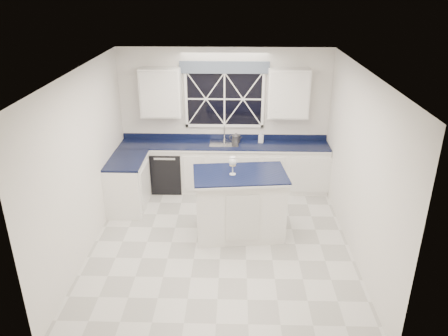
{
  "coord_description": "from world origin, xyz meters",
  "views": [
    {
      "loc": [
        0.21,
        -5.84,
        3.85
      ],
      "look_at": [
        0.04,
        0.4,
        1.12
      ],
      "focal_mm": 35.0,
      "sensor_mm": 36.0,
      "label": 1
    }
  ],
  "objects_px": {
    "island": "(240,204)",
    "dishwasher": "(168,169)",
    "soap_bottle": "(261,137)",
    "wine_glass": "(233,162)",
    "faucet": "(224,133)",
    "kettle": "(236,138)"
  },
  "relations": [
    {
      "from": "wine_glass",
      "to": "kettle",
      "type": "bearing_deg",
      "value": 88.47
    },
    {
      "from": "island",
      "to": "dishwasher",
      "type": "bearing_deg",
      "value": 124.03
    },
    {
      "from": "dishwasher",
      "to": "kettle",
      "type": "bearing_deg",
      "value": 5.49
    },
    {
      "from": "island",
      "to": "kettle",
      "type": "relative_size",
      "value": 5.99
    },
    {
      "from": "soap_bottle",
      "to": "wine_glass",
      "type": "bearing_deg",
      "value": -106.44
    },
    {
      "from": "kettle",
      "to": "soap_bottle",
      "type": "relative_size",
      "value": 1.2
    },
    {
      "from": "kettle",
      "to": "wine_glass",
      "type": "height_order",
      "value": "wine_glass"
    },
    {
      "from": "wine_glass",
      "to": "dishwasher",
      "type": "bearing_deg",
      "value": 127.24
    },
    {
      "from": "dishwasher",
      "to": "kettle",
      "type": "distance_m",
      "value": 1.47
    },
    {
      "from": "wine_glass",
      "to": "faucet",
      "type": "bearing_deg",
      "value": 95.35
    },
    {
      "from": "dishwasher",
      "to": "soap_bottle",
      "type": "bearing_deg",
      "value": 3.71
    },
    {
      "from": "dishwasher",
      "to": "island",
      "type": "xyz_separation_m",
      "value": [
        1.39,
        -1.64,
        0.13
      ]
    },
    {
      "from": "faucet",
      "to": "soap_bottle",
      "type": "xyz_separation_m",
      "value": [
        0.71,
        -0.08,
        -0.05
      ]
    },
    {
      "from": "dishwasher",
      "to": "wine_glass",
      "type": "xyz_separation_m",
      "value": [
        1.28,
        -1.68,
        0.86
      ]
    },
    {
      "from": "dishwasher",
      "to": "faucet",
      "type": "xyz_separation_m",
      "value": [
        1.1,
        0.19,
        0.69
      ]
    },
    {
      "from": "dishwasher",
      "to": "faucet",
      "type": "height_order",
      "value": "faucet"
    },
    {
      "from": "island",
      "to": "soap_bottle",
      "type": "relative_size",
      "value": 7.2
    },
    {
      "from": "island",
      "to": "wine_glass",
      "type": "distance_m",
      "value": 0.74
    },
    {
      "from": "dishwasher",
      "to": "wine_glass",
      "type": "bearing_deg",
      "value": -52.76
    },
    {
      "from": "faucet",
      "to": "island",
      "type": "relative_size",
      "value": 0.2
    },
    {
      "from": "dishwasher",
      "to": "soap_bottle",
      "type": "xyz_separation_m",
      "value": [
        1.81,
        0.12,
        0.64
      ]
    },
    {
      "from": "dishwasher",
      "to": "soap_bottle",
      "type": "distance_m",
      "value": 1.92
    }
  ]
}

